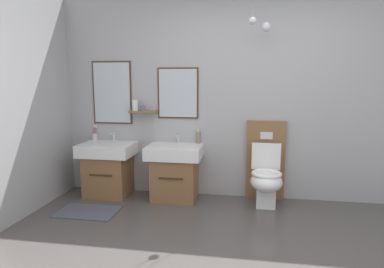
# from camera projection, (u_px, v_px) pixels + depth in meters

# --- Properties ---
(wall_back) EXTENTS (5.09, 0.51, 2.57)m
(wall_back) POSITION_uv_depth(u_px,v_px,m) (249.00, 97.00, 4.22)
(wall_back) COLOR #A8A8AA
(wall_back) RESTS_ON ground
(bath_mat) EXTENTS (0.68, 0.44, 0.01)m
(bath_mat) POSITION_uv_depth(u_px,v_px,m) (88.00, 212.00, 3.83)
(bath_mat) COLOR #474C56
(bath_mat) RESTS_ON ground
(vanity_sink_left) EXTENTS (0.68, 0.53, 0.69)m
(vanity_sink_left) POSITION_uv_depth(u_px,v_px,m) (108.00, 167.00, 4.37)
(vanity_sink_left) COLOR brown
(vanity_sink_left) RESTS_ON ground
(tap_on_left_sink) EXTENTS (0.03, 0.13, 0.11)m
(tap_on_left_sink) POSITION_uv_depth(u_px,v_px,m) (113.00, 136.00, 4.51)
(tap_on_left_sink) COLOR silver
(tap_on_left_sink) RESTS_ON vanity_sink_left
(vanity_sink_right) EXTENTS (0.68, 0.53, 0.69)m
(vanity_sink_right) POSITION_uv_depth(u_px,v_px,m) (175.00, 170.00, 4.23)
(vanity_sink_right) COLOR brown
(vanity_sink_right) RESTS_ON ground
(tap_on_right_sink) EXTENTS (0.03, 0.13, 0.11)m
(tap_on_right_sink) POSITION_uv_depth(u_px,v_px,m) (178.00, 137.00, 4.36)
(tap_on_right_sink) COLOR silver
(tap_on_right_sink) RESTS_ON vanity_sink_right
(toilet) EXTENTS (0.48, 0.62, 1.00)m
(toilet) POSITION_uv_depth(u_px,v_px,m) (266.00, 173.00, 4.07)
(toilet) COLOR brown
(toilet) RESTS_ON ground
(toothbrush_cup) EXTENTS (0.07, 0.07, 0.21)m
(toothbrush_cup) POSITION_uv_depth(u_px,v_px,m) (95.00, 136.00, 4.54)
(toothbrush_cup) COLOR silver
(toothbrush_cup) RESTS_ON vanity_sink_left
(soap_dispenser) EXTENTS (0.06, 0.06, 0.18)m
(soap_dispenser) POSITION_uv_depth(u_px,v_px,m) (198.00, 137.00, 4.32)
(soap_dispenser) COLOR gray
(soap_dispenser) RESTS_ON vanity_sink_right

